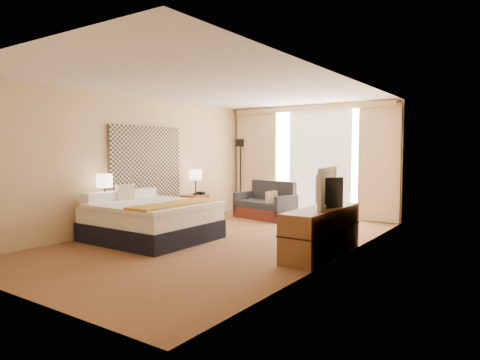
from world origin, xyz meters
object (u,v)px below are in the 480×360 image
Objects in this scene: bed at (151,220)px; lamp_right at (196,175)px; floor_lamp at (240,160)px; loveseat at (266,206)px; television at (320,187)px; lamp_left at (105,181)px; nightstand_left at (102,222)px; nightstand_right at (195,207)px; desk_chair at (324,219)px; media_dresser at (322,232)px.

lamp_right is at bearing 110.35° from bed.
bed is at bearing -78.00° from floor_lamp.
television is at bearing -34.71° from loveseat.
lamp_right reaches higher than bed.
lamp_left is (0.08, -4.32, -0.29)m from floor_lamp.
nightstand_left is at bearing -150.70° from lamp_left.
lamp_left is at bearing -88.90° from floor_lamp.
lamp_right is at bearing -128.99° from loveseat.
loveseat is at bearing 71.22° from lamp_left.
nightstand_right is (0.00, 2.50, 0.00)m from nightstand_left.
lamp_right is at bearing 90.57° from lamp_left.
lamp_left is (-0.76, -0.37, 0.66)m from bed.
lamp_right is (0.03, 0.01, 0.71)m from nightstand_right.
television is at bearing -21.01° from nightstand_right.
loveseat is at bearing 82.09° from bed.
bed reaches higher than nightstand_left.
bed reaches higher than nightstand_right.
loveseat is 3.78m from lamp_left.
floor_lamp is at bearing 90.93° from nightstand_right.
lamp_left is (-1.19, -3.51, 0.72)m from loveseat.
desk_chair is 3.84m from lamp_left.
nightstand_right is 0.71m from lamp_right.
nightstand_left is at bearing -164.16° from media_dresser.
nightstand_right is 0.29× the size of bed.
loveseat is 1.82m from floor_lamp.
nightstand_left is 0.29× the size of bed.
bed reaches higher than media_dresser.
nightstand_left is at bearing -98.68° from loveseat.
loveseat is 1.41× the size of television.
lamp_right is at bearing -88.18° from floor_lamp.
floor_lamp is at bearing 138.50° from media_dresser.
bed is at bearing 26.29° from nightstand_left.
lamp_left is at bearing -88.77° from nightstand_right.
floor_lamp is 4.92m from television.
television reaches higher than desk_chair.
floor_lamp is (-1.28, 0.81, 1.02)m from loveseat.
television is (3.62, -1.41, 0.01)m from lamp_right.
nightstand_left is 0.38× the size of loveseat.
media_dresser is at bearing 15.84° from nightstand_left.
floor_lamp is at bearing 90.40° from nightstand_left.
lamp_left is 3.75m from television.
television reaches higher than nightstand_left.
nightstand_left is 3.88m from television.
floor_lamp reaches higher than lamp_right.
television is at bearing -21.24° from lamp_right.
desk_chair is at bearing -40.49° from floor_lamp.
television reaches higher than loveseat.
lamp_right is (-0.02, 2.48, -0.01)m from lamp_left.
bed is 4.15m from floor_lamp.
lamp_left is (-3.63, -1.15, 0.49)m from desk_chair.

